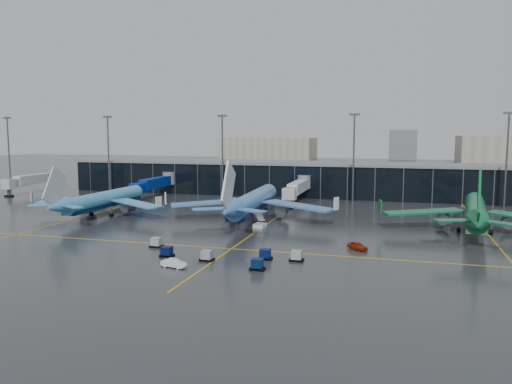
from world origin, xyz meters
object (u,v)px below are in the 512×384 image
(service_van_white, at_px, (174,263))
(airliner_arkefly, at_px, (105,190))
(mobile_airstair, at_px, (260,224))
(airliner_aer_lingus, at_px, (476,199))
(baggage_carts, at_px, (223,254))
(service_van_red, at_px, (358,246))
(airliner_klm_near, at_px, (254,190))

(service_van_white, bearing_deg, airliner_arkefly, 53.28)
(mobile_airstair, bearing_deg, airliner_aer_lingus, 13.05)
(baggage_carts, height_order, service_van_red, baggage_carts)
(airliner_arkefly, relative_size, baggage_carts, 1.45)
(airliner_klm_near, relative_size, baggage_carts, 1.65)
(airliner_arkefly, height_order, baggage_carts, airliner_arkefly)
(baggage_carts, distance_m, service_van_white, 8.65)
(service_van_red, xyz_separation_m, service_van_white, (-25.56, -19.14, -0.01))
(baggage_carts, height_order, mobile_airstair, mobile_airstair)
(mobile_airstair, bearing_deg, service_van_white, -93.42)
(airliner_aer_lingus, xyz_separation_m, baggage_carts, (-41.90, -35.15, -5.91))
(mobile_airstair, relative_size, service_van_red, 0.87)
(mobile_airstair, height_order, service_van_white, mobile_airstair)
(airliner_klm_near, bearing_deg, mobile_airstair, -68.34)
(baggage_carts, bearing_deg, airliner_klm_near, 98.40)
(mobile_airstair, xyz_separation_m, service_van_white, (-3.86, -34.25, -0.11))
(airliner_arkefly, xyz_separation_m, service_van_white, (36.59, -38.96, -5.55))
(airliner_klm_near, bearing_deg, airliner_arkefly, -177.46)
(airliner_arkefly, relative_size, mobile_airstair, 11.74)
(airliner_aer_lingus, relative_size, service_van_white, 10.80)
(airliner_aer_lingus, relative_size, baggage_carts, 1.56)
(service_van_red, bearing_deg, service_van_white, 168.18)
(airliner_arkefly, height_order, service_van_white, airliner_arkefly)
(airliner_arkefly, bearing_deg, airliner_aer_lingus, 2.09)
(baggage_carts, height_order, service_van_white, baggage_carts)
(airliner_klm_near, relative_size, service_van_white, 11.42)
(airliner_arkefly, bearing_deg, baggage_carts, -37.43)
(service_van_red, bearing_deg, mobile_airstair, 96.51)
(airliner_arkefly, distance_m, mobile_airstair, 41.08)
(baggage_carts, relative_size, mobile_airstair, 8.09)
(airliner_arkefly, distance_m, airliner_aer_lingus, 83.90)
(airliner_aer_lingus, height_order, service_van_white, airliner_aer_lingus)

